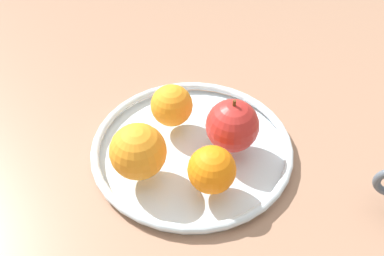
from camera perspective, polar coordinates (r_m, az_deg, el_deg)
ground_plane at (r=64.38cm, az=-0.00°, el=-4.35°), size 147.51×147.51×4.00cm
fruit_bowl at (r=62.22cm, az=-0.00°, el=-2.57°), size 28.51×28.51×1.80cm
apple at (r=59.11cm, az=5.27°, el=0.31°), size 7.28×7.28×8.08cm
orange_center at (r=55.91cm, az=-7.03°, el=-3.06°), size 7.35×7.35×7.35cm
orange_front_left at (r=62.88cm, az=-2.66°, el=2.96°), size 6.10×6.10×6.10cm
orange_front_right at (r=54.35cm, az=2.59°, el=-5.45°), size 6.12×6.12×6.12cm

